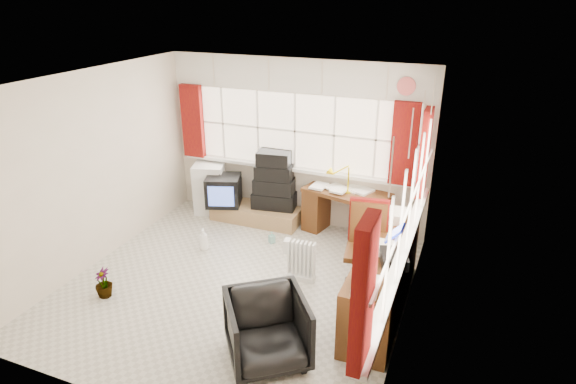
# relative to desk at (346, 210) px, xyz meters

# --- Properties ---
(ground) EXTENTS (4.00, 4.00, 0.00)m
(ground) POSITION_rel_desk_xyz_m (-0.87, -1.80, -0.39)
(ground) COLOR beige
(ground) RESTS_ON ground
(room_walls) EXTENTS (4.00, 4.00, 4.00)m
(room_walls) POSITION_rel_desk_xyz_m (-0.87, -1.80, 1.11)
(room_walls) COLOR beige
(room_walls) RESTS_ON ground
(window_back) EXTENTS (3.70, 0.12, 3.60)m
(window_back) POSITION_rel_desk_xyz_m (-0.87, 0.14, 0.55)
(window_back) COLOR #FFE8C9
(window_back) RESTS_ON room_walls
(window_right) EXTENTS (0.12, 3.70, 3.60)m
(window_right) POSITION_rel_desk_xyz_m (1.07, -1.80, 0.55)
(window_right) COLOR #FFE8C9
(window_right) RESTS_ON room_walls
(curtains) EXTENTS (3.83, 3.83, 1.15)m
(curtains) POSITION_rel_desk_xyz_m (0.05, -0.87, 1.06)
(curtains) COLOR maroon
(curtains) RESTS_ON room_walls
(overhead_cabinets) EXTENTS (3.98, 3.98, 0.48)m
(overhead_cabinets) POSITION_rel_desk_xyz_m (0.11, -0.82, 1.86)
(overhead_cabinets) COLOR silver
(overhead_cabinets) RESTS_ON room_walls
(desk) EXTENTS (1.32, 0.86, 0.74)m
(desk) POSITION_rel_desk_xyz_m (0.00, 0.00, 0.00)
(desk) COLOR #583514
(desk) RESTS_ON ground
(desk_lamp) EXTENTS (0.16, 0.14, 0.41)m
(desk_lamp) POSITION_rel_desk_xyz_m (0.02, -0.05, 0.60)
(desk_lamp) COLOR yellow
(desk_lamp) RESTS_ON desk
(task_chair) EXTENTS (0.54, 0.56, 1.14)m
(task_chair) POSITION_rel_desk_xyz_m (0.58, -1.26, 0.21)
(task_chair) COLOR black
(task_chair) RESTS_ON ground
(office_chair) EXTENTS (1.06, 1.06, 0.70)m
(office_chair) POSITION_rel_desk_xyz_m (-0.01, -2.83, -0.04)
(office_chair) COLOR black
(office_chair) RESTS_ON ground
(radiator) EXTENTS (0.36, 0.15, 0.53)m
(radiator) POSITION_rel_desk_xyz_m (-0.19, -1.37, -0.17)
(radiator) COLOR white
(radiator) RESTS_ON ground
(credenza) EXTENTS (0.50, 2.00, 0.85)m
(credenza) POSITION_rel_desk_xyz_m (0.86, -1.60, -0.00)
(credenza) COLOR #583514
(credenza) RESTS_ON ground
(file_tray) EXTENTS (0.36, 0.40, 0.11)m
(file_tray) POSITION_rel_desk_xyz_m (0.99, -1.82, 0.42)
(file_tray) COLOR black
(file_tray) RESTS_ON credenza
(tv_bench) EXTENTS (1.40, 0.50, 0.25)m
(tv_bench) POSITION_rel_desk_xyz_m (-1.42, -0.08, -0.27)
(tv_bench) COLOR #A58252
(tv_bench) RESTS_ON ground
(crt_tv) EXTENTS (0.64, 0.61, 0.47)m
(crt_tv) POSITION_rel_desk_xyz_m (-1.92, -0.19, 0.09)
(crt_tv) COLOR black
(crt_tv) RESTS_ON tv_bench
(hifi_stack) EXTENTS (0.71, 0.51, 0.90)m
(hifi_stack) POSITION_rel_desk_xyz_m (-1.15, 0.03, 0.27)
(hifi_stack) COLOR black
(hifi_stack) RESTS_ON tv_bench
(mini_fridge) EXTENTS (0.60, 0.60, 0.81)m
(mini_fridge) POSITION_rel_desk_xyz_m (-2.28, -0.00, 0.01)
(mini_fridge) COLOR white
(mini_fridge) RESTS_ON ground
(spray_bottle_a) EXTENTS (0.16, 0.16, 0.33)m
(spray_bottle_a) POSITION_rel_desk_xyz_m (-1.71, -1.18, -0.23)
(spray_bottle_a) COLOR white
(spray_bottle_a) RESTS_ON ground
(spray_bottle_b) EXTENTS (0.11, 0.11, 0.17)m
(spray_bottle_b) POSITION_rel_desk_xyz_m (-0.91, -0.64, -0.30)
(spray_bottle_b) COLOR #7FBEB0
(spray_bottle_b) RESTS_ON ground
(flower_vase) EXTENTS (0.27, 0.27, 0.36)m
(flower_vase) POSITION_rel_desk_xyz_m (-2.23, -2.58, -0.21)
(flower_vase) COLOR black
(flower_vase) RESTS_ON ground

